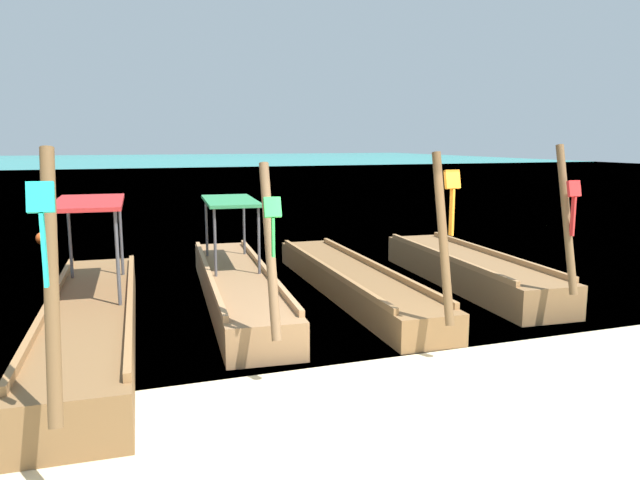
{
  "coord_description": "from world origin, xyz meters",
  "views": [
    {
      "loc": [
        -3.17,
        -5.75,
        2.9
      ],
      "look_at": [
        0.0,
        3.25,
        1.32
      ],
      "focal_mm": 33.76,
      "sensor_mm": 36.0,
      "label": 1
    }
  ],
  "objects_px": {
    "longtail_boat_turquoise_ribbon": "(91,320)",
    "longtail_boat_orange_ribbon": "(352,281)",
    "mooring_buoy_near": "(43,238)",
    "longtail_boat_green_ribbon": "(237,284)",
    "longtail_boat_red_ribbon": "(468,270)"
  },
  "relations": [
    {
      "from": "longtail_boat_orange_ribbon",
      "to": "longtail_boat_red_ribbon",
      "type": "xyz_separation_m",
      "value": [
        2.5,
        -0.09,
        0.05
      ]
    },
    {
      "from": "longtail_boat_turquoise_ribbon",
      "to": "longtail_boat_green_ribbon",
      "type": "height_order",
      "value": "longtail_boat_turquoise_ribbon"
    },
    {
      "from": "longtail_boat_turquoise_ribbon",
      "to": "longtail_boat_orange_ribbon",
      "type": "distance_m",
      "value": 4.82
    },
    {
      "from": "longtail_boat_green_ribbon",
      "to": "mooring_buoy_near",
      "type": "height_order",
      "value": "longtail_boat_green_ribbon"
    },
    {
      "from": "longtail_boat_turquoise_ribbon",
      "to": "longtail_boat_orange_ribbon",
      "type": "height_order",
      "value": "longtail_boat_turquoise_ribbon"
    },
    {
      "from": "mooring_buoy_near",
      "to": "longtail_boat_red_ribbon",
      "type": "bearing_deg",
      "value": -43.02
    },
    {
      "from": "longtail_boat_turquoise_ribbon",
      "to": "mooring_buoy_near",
      "type": "relative_size",
      "value": 19.84
    },
    {
      "from": "longtail_boat_turquoise_ribbon",
      "to": "longtail_boat_green_ribbon",
      "type": "distance_m",
      "value": 2.9
    },
    {
      "from": "mooring_buoy_near",
      "to": "longtail_boat_green_ribbon",
      "type": "bearing_deg",
      "value": -63.25
    },
    {
      "from": "longtail_boat_turquoise_ribbon",
      "to": "longtail_boat_orange_ribbon",
      "type": "xyz_separation_m",
      "value": [
        4.6,
        1.42,
        -0.1
      ]
    },
    {
      "from": "longtail_boat_red_ribbon",
      "to": "mooring_buoy_near",
      "type": "height_order",
      "value": "longtail_boat_red_ribbon"
    },
    {
      "from": "longtail_boat_red_ribbon",
      "to": "longtail_boat_orange_ribbon",
      "type": "bearing_deg",
      "value": 177.85
    },
    {
      "from": "longtail_boat_turquoise_ribbon",
      "to": "longtail_boat_red_ribbon",
      "type": "bearing_deg",
      "value": 10.58
    },
    {
      "from": "longtail_boat_turquoise_ribbon",
      "to": "mooring_buoy_near",
      "type": "height_order",
      "value": "longtail_boat_turquoise_ribbon"
    },
    {
      "from": "longtail_boat_turquoise_ribbon",
      "to": "longtail_boat_green_ribbon",
      "type": "xyz_separation_m",
      "value": [
        2.43,
        1.58,
        -0.03
      ]
    }
  ]
}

